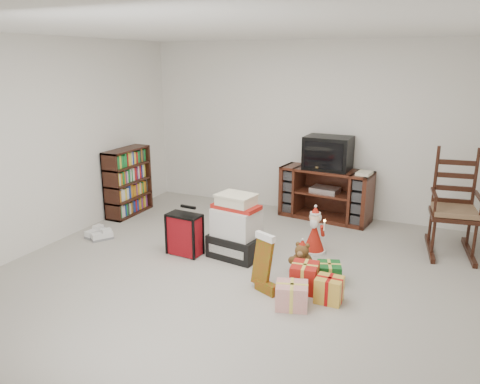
# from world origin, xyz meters

# --- Properties ---
(room) EXTENTS (5.01, 5.01, 2.51)m
(room) POSITION_xyz_m (0.00, 0.00, 1.25)
(room) COLOR #A8A39A
(room) RESTS_ON ground
(tv_stand) EXTENTS (1.33, 0.60, 0.73)m
(tv_stand) POSITION_xyz_m (0.37, 2.24, 0.37)
(tv_stand) COLOR #492115
(tv_stand) RESTS_ON floor
(bookshelf) EXTENTS (0.27, 0.80, 0.98)m
(bookshelf) POSITION_xyz_m (-2.34, 1.25, 0.47)
(bookshelf) COLOR black
(bookshelf) RESTS_ON floor
(rocking_chair) EXTENTS (0.63, 0.92, 1.29)m
(rocking_chair) POSITION_xyz_m (2.05, 1.71, 0.44)
(rocking_chair) COLOR black
(rocking_chair) RESTS_ON floor
(gift_pile) EXTENTS (0.64, 0.51, 0.74)m
(gift_pile) POSITION_xyz_m (-0.22, 0.48, 0.32)
(gift_pile) COLOR black
(gift_pile) RESTS_ON floor
(red_suitcase) EXTENTS (0.39, 0.23, 0.58)m
(red_suitcase) POSITION_xyz_m (-0.79, 0.28, 0.25)
(red_suitcase) COLOR maroon
(red_suitcase) RESTS_ON floor
(stocking) EXTENTS (0.30, 0.22, 0.58)m
(stocking) POSITION_xyz_m (0.35, -0.13, 0.29)
(stocking) COLOR #107A0D
(stocking) RESTS_ON floor
(teddy_bear) EXTENTS (0.23, 0.20, 0.34)m
(teddy_bear) POSITION_xyz_m (0.61, 0.38, 0.15)
(teddy_bear) COLOR brown
(teddy_bear) RESTS_ON floor
(santa_figurine) EXTENTS (0.28, 0.27, 0.58)m
(santa_figurine) POSITION_xyz_m (0.58, 0.96, 0.22)
(santa_figurine) COLOR #AB1E12
(santa_figurine) RESTS_ON floor
(mrs_claus_figurine) EXTENTS (0.30, 0.29, 0.62)m
(mrs_claus_figurine) POSITION_xyz_m (-0.30, 0.83, 0.24)
(mrs_claus_figurine) COLOR #AB1E12
(mrs_claus_figurine) RESTS_ON floor
(sneaker_pair) EXTENTS (0.37, 0.29, 0.10)m
(sneaker_pair) POSITION_xyz_m (-2.08, 0.26, 0.05)
(sneaker_pair) COLOR white
(sneaker_pair) RESTS_ON floor
(gift_cluster) EXTENTS (0.59, 0.91, 0.28)m
(gift_cluster) POSITION_xyz_m (0.85, -0.04, 0.14)
(gift_cluster) COLOR #B01B14
(gift_cluster) RESTS_ON floor
(crt_television) EXTENTS (0.65, 0.48, 0.46)m
(crt_television) POSITION_xyz_m (0.38, 2.25, 0.97)
(crt_television) COLOR black
(crt_television) RESTS_ON tv_stand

